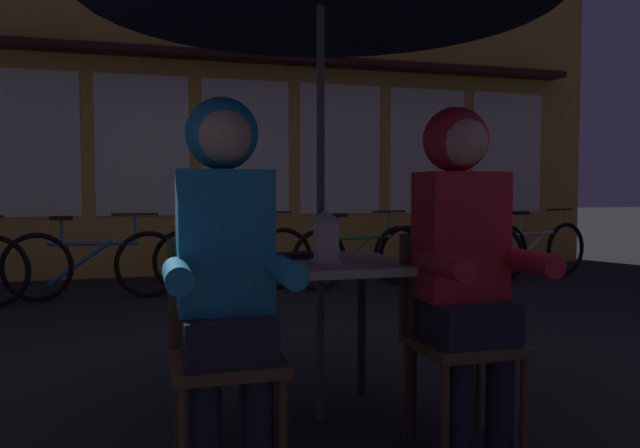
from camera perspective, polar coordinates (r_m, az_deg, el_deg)
The scene contains 14 objects.
ground_plane at distance 2.93m, azimuth 0.06°, elevation -17.93°, with size 60.00×60.00×0.00m, color black.
cafe_table at distance 2.77m, azimuth 0.06°, elevation -5.51°, with size 0.72×0.72×0.74m.
lantern at distance 2.66m, azimuth 0.53°, elevation -1.03°, with size 0.11×0.11×0.23m.
chair_left at distance 2.35m, azimuth -8.92°, elevation -10.82°, with size 0.40×0.40×0.87m.
chair_right at distance 2.64m, azimuth 12.54°, elevation -9.30°, with size 0.40×0.40×0.87m.
person_left_hooded at distance 2.23m, azimuth -8.82°, elevation -2.24°, with size 0.45×0.56×1.40m.
person_right_hooded at distance 2.54m, azimuth 13.25°, elevation -1.65°, with size 0.45×0.56×1.40m.
shopfront_building at distance 8.37m, azimuth -7.33°, elevation 17.15°, with size 10.00×0.93×6.20m.
bicycle_second at distance 6.29m, azimuth -20.40°, elevation -3.53°, with size 1.68×0.10×0.84m.
bicycle_third at distance 6.48m, azimuth -8.01°, elevation -3.18°, with size 1.68×0.10×0.84m.
bicycle_fourth at distance 6.65m, azimuth 3.75°, elevation -2.99°, with size 1.64×0.45×0.84m.
bicycle_fifth at distance 7.16m, azimuth 12.17°, elevation -2.62°, with size 1.65×0.44×0.84m.
bicycle_furthest at distance 7.79m, azimuth 19.61°, elevation -2.27°, with size 1.64×0.44×0.84m.
book at distance 2.85m, azimuth -2.44°, elevation -2.97°, with size 0.20×0.14×0.02m, color black.
Camera 1 is at (-0.75, -2.63, 1.05)m, focal length 34.25 mm.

